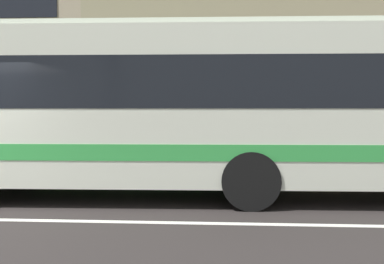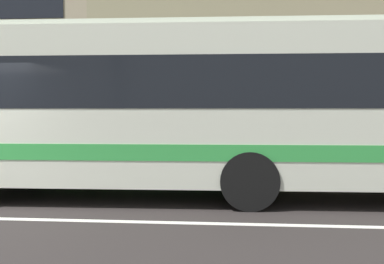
{
  "view_description": "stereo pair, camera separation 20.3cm",
  "coord_description": "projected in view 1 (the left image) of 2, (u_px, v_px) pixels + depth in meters",
  "views": [
    {
      "loc": [
        4.49,
        -6.85,
        1.69
      ],
      "look_at": [
        3.89,
        1.83,
        1.28
      ],
      "focal_mm": 43.38,
      "sensor_mm": 36.0,
      "label": 1
    },
    {
      "loc": [
        4.69,
        -6.83,
        1.69
      ],
      "look_at": [
        3.89,
        1.83,
        1.28
      ],
      "focal_mm": 43.38,
      "sensor_mm": 36.0,
      "label": 2
    }
  ],
  "objects": [
    {
      "name": "apartment_block_right",
      "position": [
        348.0,
        2.0,
        20.87
      ],
      "size": [
        21.69,
        9.33,
        13.12
      ],
      "color": "tan",
      "rests_on": "ground_plane"
    },
    {
      "name": "transit_bus",
      "position": [
        212.0,
        105.0,
        8.94
      ],
      "size": [
        10.82,
        2.85,
        3.27
      ],
      "color": "beige",
      "rests_on": "ground_plane"
    },
    {
      "name": "hedge_row_far",
      "position": [
        0.0,
        150.0,
        12.79
      ],
      "size": [
        14.73,
        1.1,
        1.18
      ],
      "primitive_type": "cube",
      "color": "#356E2F",
      "rests_on": "ground_plane"
    }
  ]
}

